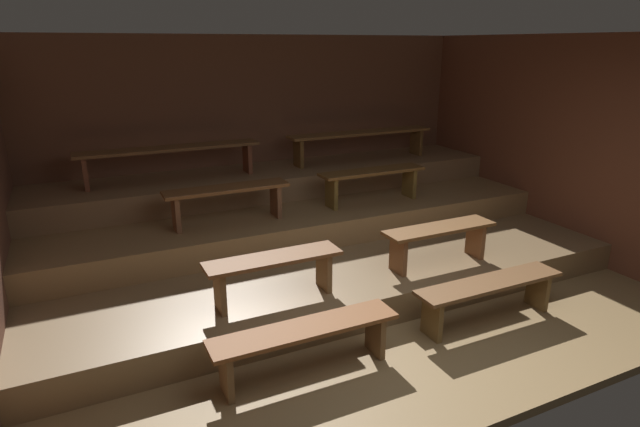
% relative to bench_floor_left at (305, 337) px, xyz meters
% --- Properties ---
extents(ground, '(6.91, 5.11, 0.08)m').
position_rel_bench_floor_left_xyz_m(ground, '(0.93, 1.45, -0.36)').
color(ground, olive).
extents(wall_back, '(6.91, 0.06, 2.61)m').
position_rel_bench_floor_left_xyz_m(wall_back, '(0.93, 3.64, 0.99)').
color(wall_back, brown).
rests_on(wall_back, ground).
extents(wall_right, '(0.06, 5.11, 2.61)m').
position_rel_bench_floor_left_xyz_m(wall_right, '(4.02, 1.45, 0.99)').
color(wall_right, brown).
rests_on(wall_right, ground).
extents(platform_lower, '(6.11, 3.30, 0.30)m').
position_rel_bench_floor_left_xyz_m(platform_lower, '(0.93, 1.96, -0.17)').
color(platform_lower, olive).
rests_on(platform_lower, ground).
extents(platform_middle, '(6.11, 2.02, 0.30)m').
position_rel_bench_floor_left_xyz_m(platform_middle, '(0.93, 2.60, 0.13)').
color(platform_middle, olive).
rests_on(platform_middle, platform_lower).
extents(platform_upper, '(6.11, 1.06, 0.30)m').
position_rel_bench_floor_left_xyz_m(platform_upper, '(0.93, 3.08, 0.43)').
color(platform_upper, olive).
rests_on(platform_upper, platform_middle).
extents(bench_floor_left, '(1.52, 0.31, 0.41)m').
position_rel_bench_floor_left_xyz_m(bench_floor_left, '(0.00, 0.00, 0.00)').
color(bench_floor_left, brown).
rests_on(bench_floor_left, ground).
extents(bench_floor_right, '(1.52, 0.31, 0.41)m').
position_rel_bench_floor_left_xyz_m(bench_floor_right, '(1.87, 0.00, 0.00)').
color(bench_floor_right, brown).
rests_on(bench_floor_right, ground).
extents(bench_lower_left, '(1.23, 0.31, 0.41)m').
position_rel_bench_floor_left_xyz_m(bench_lower_left, '(0.03, 0.74, 0.29)').
color(bench_lower_left, brown).
rests_on(bench_lower_left, platform_lower).
extents(bench_lower_right, '(1.23, 0.31, 0.41)m').
position_rel_bench_floor_left_xyz_m(bench_lower_right, '(1.84, 0.74, 0.29)').
color(bench_lower_right, brown).
rests_on(bench_lower_right, platform_lower).
extents(bench_middle_left, '(1.36, 0.31, 0.41)m').
position_rel_bench_floor_left_xyz_m(bench_middle_left, '(0.01, 2.10, 0.60)').
color(bench_middle_left, brown).
rests_on(bench_middle_left, platform_middle).
extents(bench_middle_right, '(1.36, 0.31, 0.41)m').
position_rel_bench_floor_left_xyz_m(bench_middle_right, '(1.85, 2.10, 0.60)').
color(bench_middle_right, brown).
rests_on(bench_middle_right, platform_middle).
extents(bench_upper_left, '(2.16, 0.31, 0.41)m').
position_rel_bench_floor_left_xyz_m(bench_upper_left, '(-0.39, 3.09, 0.92)').
color(bench_upper_left, brown).
rests_on(bench_upper_left, platform_upper).
extents(bench_upper_right, '(2.16, 0.31, 0.41)m').
position_rel_bench_floor_left_xyz_m(bench_upper_right, '(2.25, 3.09, 0.92)').
color(bench_upper_right, brown).
rests_on(bench_upper_right, platform_upper).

